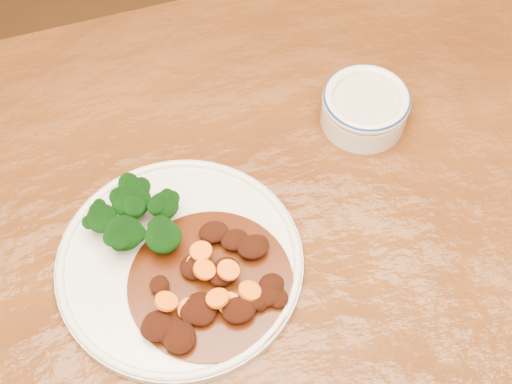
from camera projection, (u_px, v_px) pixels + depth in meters
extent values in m
cube|color=#5F3110|center=(255.00, 297.00, 0.77)|extent=(1.53, 0.95, 0.04)
cylinder|color=silver|center=(180.00, 263.00, 0.76)|extent=(0.26, 0.26, 0.01)
torus|color=silver|center=(179.00, 261.00, 0.76)|extent=(0.26, 0.26, 0.01)
cylinder|color=#7B994F|center=(165.00, 246.00, 0.76)|extent=(0.01, 0.01, 0.02)
ellipsoid|color=black|center=(163.00, 236.00, 0.74)|extent=(0.04, 0.04, 0.03)
cylinder|color=#7B994F|center=(127.00, 242.00, 0.76)|extent=(0.01, 0.01, 0.02)
ellipsoid|color=black|center=(124.00, 233.00, 0.74)|extent=(0.04, 0.04, 0.03)
cylinder|color=#7B994F|center=(166.00, 214.00, 0.78)|extent=(0.01, 0.01, 0.02)
ellipsoid|color=black|center=(164.00, 205.00, 0.76)|extent=(0.03, 0.03, 0.03)
cylinder|color=#7B994F|center=(105.00, 227.00, 0.77)|extent=(0.01, 0.01, 0.02)
ellipsoid|color=black|center=(102.00, 218.00, 0.75)|extent=(0.03, 0.03, 0.03)
cylinder|color=#7B994F|center=(134.00, 211.00, 0.78)|extent=(0.01, 0.01, 0.02)
ellipsoid|color=black|center=(131.00, 200.00, 0.76)|extent=(0.04, 0.04, 0.03)
cylinder|color=#431607|center=(210.00, 283.00, 0.74)|extent=(0.17, 0.17, 0.00)
ellipsoid|color=black|center=(175.00, 329.00, 0.70)|extent=(0.02, 0.02, 0.01)
ellipsoid|color=black|center=(194.00, 267.00, 0.74)|extent=(0.03, 0.03, 0.02)
ellipsoid|color=black|center=(259.00, 243.00, 0.76)|extent=(0.02, 0.02, 0.01)
ellipsoid|color=black|center=(255.00, 300.00, 0.72)|extent=(0.02, 0.02, 0.01)
ellipsoid|color=black|center=(226.00, 268.00, 0.74)|extent=(0.03, 0.02, 0.01)
ellipsoid|color=black|center=(224.00, 272.00, 0.74)|extent=(0.03, 0.02, 0.01)
ellipsoid|color=black|center=(179.00, 337.00, 0.70)|extent=(0.03, 0.04, 0.02)
ellipsoid|color=black|center=(214.00, 232.00, 0.76)|extent=(0.03, 0.03, 0.02)
ellipsoid|color=black|center=(157.00, 326.00, 0.70)|extent=(0.03, 0.03, 0.02)
ellipsoid|color=black|center=(159.00, 285.00, 0.73)|extent=(0.02, 0.02, 0.01)
ellipsoid|color=black|center=(171.00, 335.00, 0.70)|extent=(0.02, 0.02, 0.01)
ellipsoid|color=black|center=(239.00, 310.00, 0.71)|extent=(0.03, 0.03, 0.02)
ellipsoid|color=black|center=(268.00, 296.00, 0.72)|extent=(0.03, 0.02, 0.01)
ellipsoid|color=black|center=(195.00, 312.00, 0.71)|extent=(0.03, 0.03, 0.02)
ellipsoid|color=black|center=(278.00, 298.00, 0.72)|extent=(0.02, 0.02, 0.01)
ellipsoid|color=black|center=(253.00, 247.00, 0.75)|extent=(0.03, 0.03, 0.02)
ellipsoid|color=black|center=(158.00, 327.00, 0.70)|extent=(0.04, 0.03, 0.02)
ellipsoid|color=black|center=(259.00, 302.00, 0.72)|extent=(0.02, 0.02, 0.01)
ellipsoid|color=black|center=(272.00, 284.00, 0.73)|extent=(0.03, 0.02, 0.01)
ellipsoid|color=black|center=(222.00, 275.00, 0.73)|extent=(0.03, 0.03, 0.01)
ellipsoid|color=black|center=(235.00, 240.00, 0.75)|extent=(0.03, 0.03, 0.01)
ellipsoid|color=black|center=(200.00, 309.00, 0.71)|extent=(0.03, 0.04, 0.02)
cylinder|color=#FE630D|center=(189.00, 309.00, 0.71)|extent=(0.03, 0.03, 0.01)
cylinder|color=#FE630D|center=(166.00, 301.00, 0.71)|extent=(0.03, 0.03, 0.02)
cylinder|color=#FE630D|center=(229.00, 303.00, 0.71)|extent=(0.02, 0.02, 0.01)
cylinder|color=#FE630D|center=(201.00, 251.00, 0.74)|extent=(0.03, 0.03, 0.01)
cylinder|color=#FE630D|center=(250.00, 291.00, 0.72)|extent=(0.03, 0.03, 0.01)
cylinder|color=#FE630D|center=(217.00, 298.00, 0.71)|extent=(0.03, 0.03, 0.01)
cylinder|color=#FE630D|center=(228.00, 270.00, 0.72)|extent=(0.03, 0.03, 0.01)
cylinder|color=#FE630D|center=(197.00, 264.00, 0.74)|extent=(0.03, 0.03, 0.01)
cylinder|color=#FE630D|center=(204.00, 269.00, 0.72)|extent=(0.03, 0.03, 0.02)
cylinder|color=silver|center=(364.00, 112.00, 0.86)|extent=(0.10, 0.10, 0.03)
cylinder|color=beige|center=(366.00, 101.00, 0.84)|extent=(0.08, 0.08, 0.01)
torus|color=silver|center=(367.00, 99.00, 0.84)|extent=(0.11, 0.11, 0.01)
torus|color=navy|center=(367.00, 97.00, 0.84)|extent=(0.10, 0.10, 0.00)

